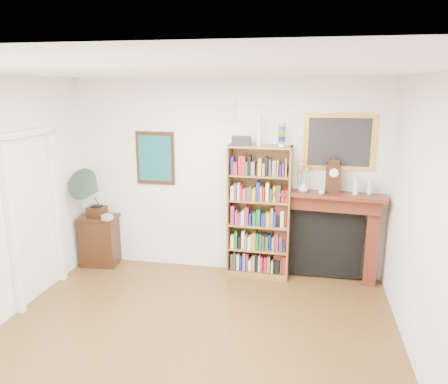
# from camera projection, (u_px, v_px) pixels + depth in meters

# --- Properties ---
(room) EXTENTS (4.51, 5.01, 2.81)m
(room) POSITION_uv_depth(u_px,v_px,m) (174.00, 234.00, 3.90)
(room) COLOR brown
(room) RESTS_ON ground
(door_casing) EXTENTS (0.08, 1.02, 2.17)m
(door_casing) POSITION_uv_depth(u_px,v_px,m) (34.00, 202.00, 5.48)
(door_casing) COLOR white
(door_casing) RESTS_ON left_wall
(teal_poster) EXTENTS (0.58, 0.04, 0.78)m
(teal_poster) POSITION_uv_depth(u_px,v_px,m) (155.00, 158.00, 6.39)
(teal_poster) COLOR black
(teal_poster) RESTS_ON back_wall
(small_picture) EXTENTS (0.26, 0.04, 0.30)m
(small_picture) POSITION_uv_depth(u_px,v_px,m) (226.00, 111.00, 6.03)
(small_picture) COLOR white
(small_picture) RESTS_ON back_wall
(gilt_painting) EXTENTS (0.95, 0.04, 0.75)m
(gilt_painting) POSITION_uv_depth(u_px,v_px,m) (339.00, 142.00, 5.84)
(gilt_painting) COLOR gold
(gilt_painting) RESTS_ON back_wall
(bookshelf) EXTENTS (0.88, 0.33, 2.18)m
(bookshelf) POSITION_uv_depth(u_px,v_px,m) (259.00, 205.00, 6.10)
(bookshelf) COLOR brown
(bookshelf) RESTS_ON floor
(side_cabinet) EXTENTS (0.60, 0.46, 0.77)m
(side_cabinet) POSITION_uv_depth(u_px,v_px,m) (100.00, 240.00, 6.66)
(side_cabinet) COLOR black
(side_cabinet) RESTS_ON floor
(fireplace) EXTENTS (1.54, 0.51, 1.28)m
(fireplace) POSITION_uv_depth(u_px,v_px,m) (326.00, 228.00, 6.06)
(fireplace) COLOR #4C1B11
(fireplace) RESTS_ON floor
(gramophone) EXTENTS (0.54, 0.64, 0.77)m
(gramophone) POSITION_uv_depth(u_px,v_px,m) (91.00, 190.00, 6.36)
(gramophone) COLOR black
(gramophone) RESTS_ON side_cabinet
(cd_stack) EXTENTS (0.15, 0.15, 0.08)m
(cd_stack) POSITION_uv_depth(u_px,v_px,m) (107.00, 217.00, 6.39)
(cd_stack) COLOR #B6B6C3
(cd_stack) RESTS_ON side_cabinet
(mantel_clock) EXTENTS (0.21, 0.13, 0.46)m
(mantel_clock) POSITION_uv_depth(u_px,v_px,m) (333.00, 177.00, 5.83)
(mantel_clock) COLOR black
(mantel_clock) RESTS_ON fireplace
(flower_vase) EXTENTS (0.18, 0.18, 0.15)m
(flower_vase) POSITION_uv_depth(u_px,v_px,m) (304.00, 187.00, 5.91)
(flower_vase) COLOR silver
(flower_vase) RESTS_ON fireplace
(teacup) EXTENTS (0.10, 0.10, 0.06)m
(teacup) POSITION_uv_depth(u_px,v_px,m) (322.00, 192.00, 5.81)
(teacup) COLOR silver
(teacup) RESTS_ON fireplace
(bottle_left) EXTENTS (0.07, 0.07, 0.24)m
(bottle_left) POSITION_uv_depth(u_px,v_px,m) (356.00, 186.00, 5.78)
(bottle_left) COLOR silver
(bottle_left) RESTS_ON fireplace
(bottle_right) EXTENTS (0.06, 0.06, 0.20)m
(bottle_right) POSITION_uv_depth(u_px,v_px,m) (370.00, 187.00, 5.79)
(bottle_right) COLOR silver
(bottle_right) RESTS_ON fireplace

